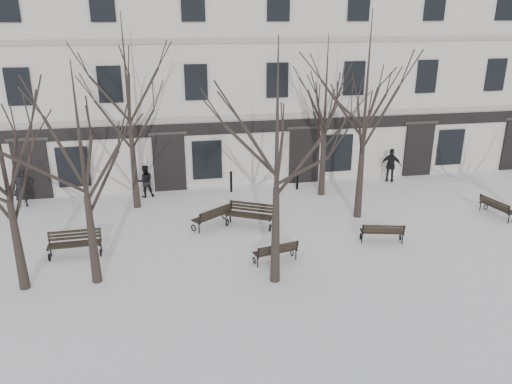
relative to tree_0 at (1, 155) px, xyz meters
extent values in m
plane|color=white|center=(8.50, 0.86, -4.57)|extent=(100.00, 100.00, 0.00)
cube|color=silver|center=(8.50, 13.86, 0.93)|extent=(40.00, 10.00, 11.00)
cube|color=#A09C93|center=(8.50, 8.83, -0.97)|extent=(40.00, 0.12, 0.25)
cube|color=#A09C93|center=(8.50, 8.83, 2.73)|extent=(40.00, 0.12, 0.25)
cube|color=black|center=(8.50, 8.82, -1.47)|extent=(40.00, 0.10, 0.60)
cube|color=black|center=(-1.50, 8.80, -3.12)|extent=(1.60, 0.22, 2.90)
cube|color=#2D2B28|center=(-1.50, 8.76, -1.62)|extent=(1.90, 0.08, 0.18)
cube|color=black|center=(0.40, 8.81, -3.07)|extent=(1.50, 0.14, 2.00)
cube|color=black|center=(5.00, 8.80, -3.12)|extent=(1.60, 0.22, 2.90)
cube|color=#2D2B28|center=(5.00, 8.76, -1.62)|extent=(1.90, 0.08, 0.18)
cube|color=black|center=(6.90, 8.81, -3.07)|extent=(1.50, 0.14, 2.00)
cube|color=black|center=(12.00, 8.80, -3.12)|extent=(1.60, 0.22, 2.90)
cube|color=#2D2B28|center=(12.00, 8.76, -1.62)|extent=(1.90, 0.08, 0.18)
cube|color=black|center=(13.90, 8.81, -3.07)|extent=(1.50, 0.14, 2.00)
cube|color=black|center=(18.50, 8.80, -3.12)|extent=(1.60, 0.22, 2.90)
cube|color=#2D2B28|center=(18.50, 8.76, -1.62)|extent=(1.90, 0.08, 0.18)
cube|color=black|center=(20.40, 8.81, -3.07)|extent=(1.50, 0.14, 2.00)
cube|color=black|center=(-1.50, 8.81, 0.83)|extent=(1.10, 0.14, 1.70)
cube|color=black|center=(-1.50, 8.81, 4.43)|extent=(1.10, 0.14, 1.70)
cube|color=black|center=(2.50, 8.81, 0.83)|extent=(1.10, 0.14, 1.70)
cube|color=black|center=(2.50, 8.81, 4.43)|extent=(1.10, 0.14, 1.70)
cube|color=black|center=(6.50, 8.81, 0.83)|extent=(1.10, 0.14, 1.70)
cube|color=black|center=(6.50, 8.81, 4.43)|extent=(1.10, 0.14, 1.70)
cube|color=black|center=(10.50, 8.81, 0.83)|extent=(1.10, 0.14, 1.70)
cube|color=black|center=(10.50, 8.81, 4.43)|extent=(1.10, 0.14, 1.70)
cube|color=black|center=(14.50, 8.81, 0.83)|extent=(1.10, 0.14, 1.70)
cube|color=black|center=(14.50, 8.81, 4.43)|extent=(1.10, 0.14, 1.70)
cube|color=black|center=(18.50, 8.81, 0.83)|extent=(1.10, 0.14, 1.70)
cube|color=black|center=(18.50, 8.81, 4.43)|extent=(1.10, 0.14, 1.70)
cube|color=black|center=(22.50, 8.81, 0.83)|extent=(1.10, 0.14, 1.70)
cube|color=black|center=(22.50, 8.81, 4.43)|extent=(1.10, 0.14, 1.70)
cone|color=black|center=(0.00, 0.00, -3.03)|extent=(0.34, 0.34, 3.07)
cone|color=black|center=(2.30, 0.00, -3.03)|extent=(0.34, 0.34, 3.07)
cone|color=black|center=(8.22, -1.06, -2.89)|extent=(0.34, 0.34, 3.36)
cone|color=black|center=(3.39, 6.72, -2.76)|extent=(0.34, 0.34, 3.62)
cone|color=black|center=(12.36, 6.76, -2.95)|extent=(0.34, 0.34, 3.23)
cone|color=black|center=(13.06, 3.73, -2.74)|extent=(0.34, 0.34, 3.66)
torus|color=black|center=(0.42, 1.83, -4.42)|extent=(0.06, 0.31, 0.31)
cylinder|color=black|center=(0.41, 2.22, -4.33)|extent=(0.05, 0.05, 0.48)
cube|color=black|center=(0.42, 2.02, -4.09)|extent=(0.07, 0.59, 0.05)
torus|color=black|center=(2.23, 1.89, -4.42)|extent=(0.06, 0.31, 0.31)
cylinder|color=black|center=(2.22, 2.27, -4.33)|extent=(0.05, 0.05, 0.48)
cube|color=black|center=(2.22, 2.08, -4.09)|extent=(0.07, 0.59, 0.05)
cube|color=black|center=(1.33, 1.82, -4.07)|extent=(1.91, 0.16, 0.04)
cube|color=black|center=(1.32, 1.97, -4.07)|extent=(1.91, 0.16, 0.04)
cube|color=black|center=(1.32, 2.12, -4.07)|extent=(1.91, 0.16, 0.04)
cube|color=black|center=(1.31, 2.26, -4.07)|extent=(1.91, 0.16, 0.04)
cube|color=black|center=(1.31, 2.31, -3.93)|extent=(1.91, 0.10, 0.10)
cube|color=black|center=(1.31, 2.33, -3.80)|extent=(1.91, 0.10, 0.10)
cube|color=black|center=(1.31, 2.35, -3.67)|extent=(1.91, 0.10, 0.10)
cylinder|color=black|center=(0.41, 2.30, -3.88)|extent=(0.05, 0.15, 0.53)
cylinder|color=black|center=(2.21, 2.36, -3.88)|extent=(0.05, 0.15, 0.53)
torus|color=black|center=(9.24, 0.60, -4.44)|extent=(0.10, 0.26, 0.26)
cylinder|color=black|center=(9.31, 0.28, -4.36)|extent=(0.05, 0.05, 0.41)
cube|color=black|center=(9.28, 0.44, -4.16)|extent=(0.15, 0.49, 0.05)
torus|color=black|center=(7.75, 0.27, -4.44)|extent=(0.10, 0.26, 0.26)
cylinder|color=black|center=(7.82, -0.05, -4.36)|extent=(0.05, 0.05, 0.41)
cube|color=black|center=(7.78, 0.11, -4.16)|extent=(0.15, 0.49, 0.05)
cube|color=black|center=(8.49, 0.47, -4.14)|extent=(1.60, 0.43, 0.03)
cube|color=black|center=(8.51, 0.34, -4.14)|extent=(1.60, 0.43, 0.03)
cube|color=black|center=(8.54, 0.22, -4.14)|extent=(1.60, 0.43, 0.03)
cube|color=black|center=(8.57, 0.10, -4.14)|extent=(1.60, 0.43, 0.03)
cube|color=black|center=(8.58, 0.06, -4.03)|extent=(1.59, 0.38, 0.08)
cube|color=black|center=(8.58, 0.04, -3.92)|extent=(1.59, 0.38, 0.08)
cube|color=black|center=(8.59, 0.02, -3.81)|extent=(1.59, 0.38, 0.08)
cylinder|color=black|center=(9.33, 0.21, -3.98)|extent=(0.06, 0.13, 0.45)
cylinder|color=black|center=(7.83, -0.12, -3.98)|extent=(0.06, 0.13, 0.45)
torus|color=black|center=(13.84, 1.10, -4.44)|extent=(0.11, 0.27, 0.27)
cylinder|color=black|center=(13.76, 0.78, -4.36)|extent=(0.05, 0.05, 0.42)
cube|color=black|center=(13.80, 0.94, -4.15)|extent=(0.16, 0.50, 0.05)
torus|color=black|center=(12.31, 1.47, -4.44)|extent=(0.11, 0.27, 0.27)
cylinder|color=black|center=(12.23, 1.15, -4.36)|extent=(0.05, 0.05, 0.42)
cube|color=black|center=(12.27, 1.31, -4.15)|extent=(0.16, 0.50, 0.05)
cube|color=black|center=(13.08, 1.32, -4.13)|extent=(1.64, 0.47, 0.03)
cube|color=black|center=(13.05, 1.20, -4.13)|extent=(1.64, 0.47, 0.03)
cube|color=black|center=(13.02, 1.07, -4.13)|extent=(1.64, 0.47, 0.03)
cube|color=black|center=(12.99, 0.94, -4.13)|extent=(1.64, 0.47, 0.03)
cube|color=black|center=(12.98, 0.91, -4.01)|extent=(1.62, 0.42, 0.08)
cube|color=black|center=(12.98, 0.89, -3.90)|extent=(1.62, 0.42, 0.08)
cube|color=black|center=(12.97, 0.87, -3.79)|extent=(1.62, 0.42, 0.08)
cylinder|color=black|center=(13.74, 0.71, -3.97)|extent=(0.07, 0.14, 0.46)
cylinder|color=black|center=(12.21, 1.07, -3.97)|extent=(0.07, 0.14, 0.46)
torus|color=black|center=(7.23, 3.77, -4.41)|extent=(0.20, 0.31, 0.32)
cylinder|color=black|center=(7.42, 4.12, -4.32)|extent=(0.06, 0.06, 0.50)
cube|color=black|center=(7.33, 3.94, -4.07)|extent=(0.33, 0.57, 0.06)
torus|color=black|center=(8.91, 2.89, -4.41)|extent=(0.20, 0.31, 0.32)
cylinder|color=black|center=(9.09, 3.25, -4.32)|extent=(0.06, 0.06, 0.50)
cube|color=black|center=(9.00, 3.07, -4.07)|extent=(0.33, 0.57, 0.06)
cube|color=black|center=(8.05, 3.29, -4.04)|extent=(1.82, 1.01, 0.04)
cube|color=black|center=(8.12, 3.43, -4.04)|extent=(1.82, 1.01, 0.04)
cube|color=black|center=(8.20, 3.57, -4.04)|extent=(1.82, 1.01, 0.04)
cube|color=black|center=(8.27, 3.71, -4.04)|extent=(1.82, 1.01, 0.04)
cube|color=black|center=(8.29, 3.74, -3.90)|extent=(1.79, 0.96, 0.10)
cube|color=black|center=(8.30, 3.77, -3.77)|extent=(1.79, 0.96, 0.10)
cube|color=black|center=(8.31, 3.79, -3.63)|extent=(1.79, 0.96, 0.10)
cylinder|color=black|center=(7.46, 4.20, -3.84)|extent=(0.11, 0.16, 0.55)
cylinder|color=black|center=(9.13, 3.33, -3.84)|extent=(0.11, 0.16, 0.55)
torus|color=black|center=(7.20, 4.52, -4.42)|extent=(0.21, 0.27, 0.30)
cylinder|color=black|center=(7.42, 4.22, -4.34)|extent=(0.05, 0.05, 0.46)
cube|color=black|center=(7.31, 4.37, -4.11)|extent=(0.37, 0.49, 0.05)
torus|color=black|center=(5.79, 3.52, -4.42)|extent=(0.21, 0.27, 0.30)
cylinder|color=black|center=(6.00, 3.22, -4.34)|extent=(0.05, 0.05, 0.46)
cube|color=black|center=(5.89, 3.37, -4.11)|extent=(0.37, 0.49, 0.05)
cube|color=black|center=(6.47, 4.05, -4.09)|extent=(1.56, 1.14, 0.04)
cube|color=black|center=(6.55, 3.93, -4.09)|extent=(1.56, 1.14, 0.04)
cube|color=black|center=(6.64, 3.82, -4.09)|extent=(1.56, 1.14, 0.04)
cube|color=black|center=(6.72, 3.70, -4.09)|extent=(1.56, 1.14, 0.04)
cube|color=black|center=(6.74, 3.67, -3.95)|extent=(1.52, 1.09, 0.09)
cube|color=black|center=(6.76, 3.65, -3.83)|extent=(1.52, 1.09, 0.09)
cube|color=black|center=(6.77, 3.63, -3.71)|extent=(1.52, 1.09, 0.09)
cylinder|color=black|center=(7.46, 4.15, -3.90)|extent=(0.12, 0.14, 0.51)
cylinder|color=black|center=(6.05, 3.15, -3.90)|extent=(0.12, 0.14, 0.51)
cylinder|color=black|center=(19.16, 1.79, -4.36)|extent=(0.05, 0.05, 0.42)
cube|color=black|center=(19.32, 1.82, -4.15)|extent=(0.51, 0.15, 0.05)
torus|color=black|center=(19.17, 3.40, -4.44)|extent=(0.27, 0.10, 0.27)
cylinder|color=black|center=(18.84, 3.34, -4.36)|extent=(0.05, 0.05, 0.42)
cube|color=black|center=(19.01, 3.37, -4.15)|extent=(0.51, 0.15, 0.05)
cube|color=black|center=(19.37, 2.64, -4.13)|extent=(0.42, 1.66, 0.03)
cube|color=black|center=(19.24, 2.61, -4.13)|extent=(0.42, 1.66, 0.03)
cube|color=black|center=(19.11, 2.58, -4.13)|extent=(0.42, 1.66, 0.03)
cube|color=black|center=(18.98, 2.56, -4.13)|extent=(0.42, 1.66, 0.03)
cube|color=black|center=(18.95, 2.55, -4.01)|extent=(0.36, 1.65, 0.08)
cube|color=black|center=(18.93, 2.55, -3.90)|extent=(0.36, 1.65, 0.08)
cube|color=black|center=(18.91, 2.54, -3.78)|extent=(0.36, 1.65, 0.08)
cylinder|color=black|center=(19.09, 1.77, -3.96)|extent=(0.14, 0.06, 0.46)
cylinder|color=black|center=(18.77, 3.32, -3.96)|extent=(0.14, 0.06, 0.46)
cylinder|color=black|center=(8.00, 7.97, -4.07)|extent=(0.12, 0.12, 1.00)
sphere|color=black|center=(8.00, 7.97, -3.54)|extent=(0.14, 0.14, 0.14)
cylinder|color=black|center=(11.37, 7.73, -4.03)|extent=(0.13, 0.13, 1.07)
sphere|color=black|center=(11.37, 7.73, -3.47)|extent=(0.15, 0.15, 0.15)
imported|color=black|center=(-1.85, 7.79, -4.57)|extent=(0.75, 0.58, 1.84)
imported|color=black|center=(3.78, 8.05, -4.57)|extent=(0.88, 0.74, 1.61)
imported|color=black|center=(16.58, 7.99, -4.57)|extent=(1.14, 0.91, 1.81)
camera|label=1|loc=(4.83, -15.57, 4.05)|focal=35.00mm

